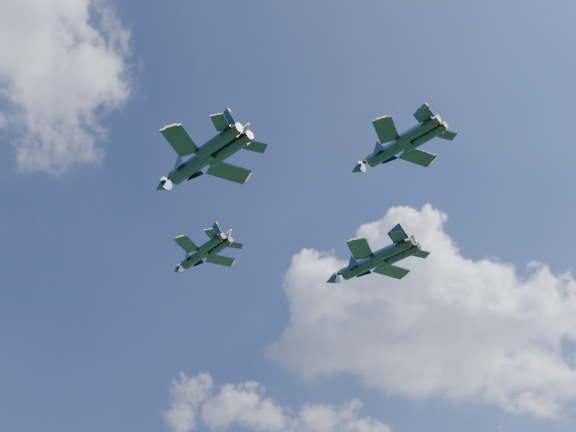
# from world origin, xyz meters

# --- Properties ---
(jet_lead) EXTENTS (10.61, 13.57, 3.25)m
(jet_lead) POSITION_xyz_m (-6.32, 19.27, 62.82)
(jet_lead) COLOR black
(jet_left) EXTENTS (13.65, 17.77, 4.21)m
(jet_left) POSITION_xyz_m (-18.13, 2.31, 63.01)
(jet_left) COLOR black
(jet_right) EXTENTS (13.24, 17.36, 4.11)m
(jet_right) POSITION_xyz_m (12.95, 3.79, 61.41)
(jet_right) COLOR black
(jet_slot) EXTENTS (11.32, 14.74, 3.50)m
(jet_slot) POSITION_xyz_m (-0.13, -14.70, 63.83)
(jet_slot) COLOR black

